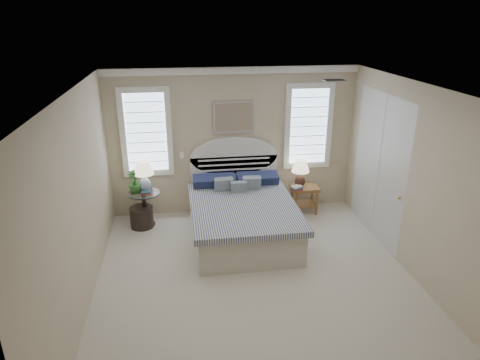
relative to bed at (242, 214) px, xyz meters
name	(u,v)px	position (x,y,z in m)	size (l,w,h in m)	color
floor	(257,283)	(0.00, -1.46, -0.39)	(4.50, 5.00, 0.01)	#BFB4A3
ceiling	(261,91)	(0.00, -1.46, 2.31)	(4.50, 5.00, 0.01)	white
wall_back	(233,142)	(0.00, 1.04, 0.96)	(4.50, 0.02, 2.70)	#BAAC8C
wall_left	(78,206)	(-2.25, -1.46, 0.96)	(0.02, 5.00, 2.70)	#BAAC8C
wall_right	(420,186)	(2.25, -1.46, 0.96)	(0.02, 5.00, 2.70)	#BAAC8C
crown_molding	(233,70)	(0.00, 1.00, 2.25)	(4.50, 0.08, 0.12)	white
hvac_vent	(334,80)	(1.20, -0.66, 2.29)	(0.30, 0.20, 0.02)	#B2B2B2
switch_plate	(182,155)	(-0.95, 1.03, 0.76)	(0.08, 0.01, 0.12)	white
window_left	(146,132)	(-1.55, 1.02, 1.21)	(0.90, 0.06, 1.60)	silver
window_right	(308,126)	(1.40, 1.02, 1.21)	(0.90, 0.06, 1.60)	silver
painting	(233,117)	(0.00, 1.00, 1.43)	(0.74, 0.04, 0.58)	silver
closet_door	(379,167)	(2.23, -0.26, 0.81)	(0.02, 1.80, 2.40)	silver
bed	(242,214)	(0.00, 0.00, 0.00)	(1.72, 2.28, 1.47)	beige
side_table_left	(145,205)	(-1.65, 0.59, 0.00)	(0.56, 0.56, 0.63)	black
nightstand_right	(304,194)	(1.30, 0.69, 0.00)	(0.50, 0.40, 0.53)	olive
floor_pot	(142,217)	(-1.71, 0.54, -0.20)	(0.41, 0.41, 0.37)	black
lamp_left	(144,173)	(-1.62, 0.66, 0.58)	(0.37, 0.37, 0.56)	silver
lamp_right	(300,171)	(1.19, 0.68, 0.47)	(0.38, 0.38, 0.53)	black
potted_plant	(135,182)	(-1.78, 0.60, 0.45)	(0.23, 0.23, 0.41)	#417A30
books_left	(146,193)	(-1.60, 0.54, 0.27)	(0.17, 0.13, 0.04)	maroon
books_right	(297,188)	(1.10, 0.54, 0.18)	(0.25, 0.22, 0.08)	maroon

